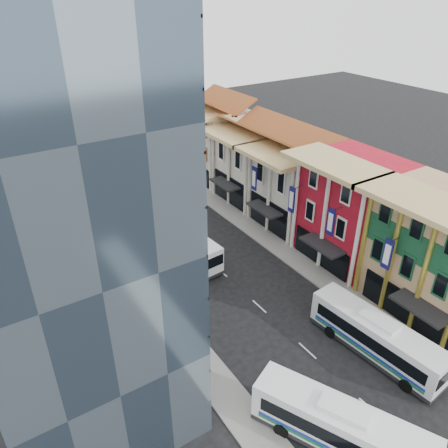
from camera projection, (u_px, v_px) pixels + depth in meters
ground at (381, 418)px, 32.24m from camera, size 200.00×200.00×0.00m
sidewalk_right at (281, 249)px, 52.33m from camera, size 3.00×90.00×0.15m
sidewalk_left at (151, 297)px, 44.32m from camera, size 3.00×90.00×0.15m
shophouse_red at (352, 210)px, 48.34m from camera, size 8.00×10.00×12.00m
shophouse_cream_near at (295, 188)px, 55.79m from camera, size 8.00×9.00×10.00m
shophouse_cream_mid at (253, 166)px, 62.39m from camera, size 8.00×9.00×10.00m
shophouse_cream_far at (215, 142)px, 69.84m from camera, size 8.00×12.00×11.00m
office_tower at (41, 195)px, 30.78m from camera, size 12.00×26.00×30.00m
office_block_far at (19, 184)px, 52.04m from camera, size 10.00×18.00×14.00m
bus_left_near at (341, 427)px, 29.41m from camera, size 7.92×12.35×3.95m
bus_left_far at (183, 241)px, 50.24m from camera, size 3.87×12.29×3.88m
bus_right at (376, 336)px, 36.92m from camera, size 3.97×12.33×3.89m
sedan_left at (364, 436)px, 30.23m from camera, size 1.63×3.97×1.34m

